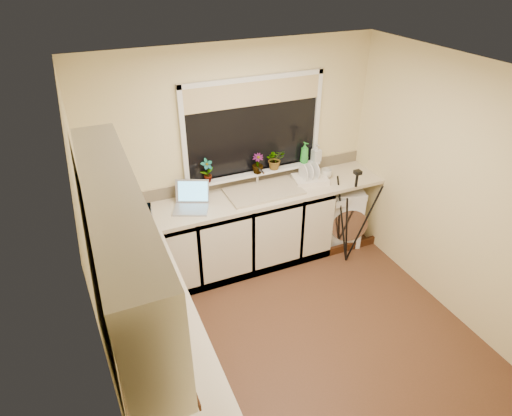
{
  "coord_description": "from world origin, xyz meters",
  "views": [
    {
      "loc": [
        -1.53,
        -2.57,
        3.21
      ],
      "look_at": [
        -0.18,
        0.55,
        1.15
      ],
      "focal_mm": 30.33,
      "sensor_mm": 36.0,
      "label": 1
    }
  ],
  "objects_px": {
    "washing_machine": "(337,213)",
    "dish_rack": "(310,179)",
    "tripod": "(351,218)",
    "steel_jar": "(140,315)",
    "kettle": "(148,254)",
    "glass_jug": "(184,387)",
    "plant_a": "(207,171)",
    "soap_bottle_green": "(305,153)",
    "laptop": "(192,201)",
    "plant_c": "(258,164)",
    "cup_left": "(176,356)",
    "soap_bottle_clear": "(316,152)",
    "cup_back": "(326,174)",
    "microwave": "(133,233)",
    "plant_d": "(275,159)"
  },
  "relations": [
    {
      "from": "plant_a",
      "to": "plant_c",
      "type": "xyz_separation_m",
      "value": [
        0.58,
        -0.01,
        -0.02
      ]
    },
    {
      "from": "glass_jug",
      "to": "soap_bottle_clear",
      "type": "distance_m",
      "value": 3.22
    },
    {
      "from": "washing_machine",
      "to": "cup_left",
      "type": "distance_m",
      "value": 3.13
    },
    {
      "from": "plant_d",
      "to": "plant_a",
      "type": "bearing_deg",
      "value": -179.12
    },
    {
      "from": "microwave",
      "to": "soap_bottle_clear",
      "type": "height_order",
      "value": "soap_bottle_clear"
    },
    {
      "from": "microwave",
      "to": "tripod",
      "type": "bearing_deg",
      "value": -79.15
    },
    {
      "from": "plant_a",
      "to": "cup_back",
      "type": "distance_m",
      "value": 1.41
    },
    {
      "from": "dish_rack",
      "to": "microwave",
      "type": "bearing_deg",
      "value": -156.09
    },
    {
      "from": "plant_a",
      "to": "glass_jug",
      "type": "bearing_deg",
      "value": -111.5
    },
    {
      "from": "kettle",
      "to": "tripod",
      "type": "height_order",
      "value": "tripod"
    },
    {
      "from": "plant_c",
      "to": "plant_a",
      "type": "bearing_deg",
      "value": 179.34
    },
    {
      "from": "microwave",
      "to": "soap_bottle_clear",
      "type": "bearing_deg",
      "value": -63.01
    },
    {
      "from": "laptop",
      "to": "plant_a",
      "type": "xyz_separation_m",
      "value": [
        0.24,
        0.17,
        0.22
      ]
    },
    {
      "from": "dish_rack",
      "to": "soap_bottle_clear",
      "type": "relative_size",
      "value": 1.83
    },
    {
      "from": "kettle",
      "to": "microwave",
      "type": "distance_m",
      "value": 0.31
    },
    {
      "from": "soap_bottle_green",
      "to": "plant_c",
      "type": "bearing_deg",
      "value": -177.44
    },
    {
      "from": "plant_a",
      "to": "soap_bottle_green",
      "type": "height_order",
      "value": "plant_a"
    },
    {
      "from": "steel_jar",
      "to": "cup_left",
      "type": "distance_m",
      "value": 0.47
    },
    {
      "from": "microwave",
      "to": "plant_c",
      "type": "bearing_deg",
      "value": -55.99
    },
    {
      "from": "glass_jug",
      "to": "tripod",
      "type": "bearing_deg",
      "value": 35.04
    },
    {
      "from": "glass_jug",
      "to": "plant_d",
      "type": "xyz_separation_m",
      "value": [
        1.7,
        2.31,
        0.19
      ]
    },
    {
      "from": "tripod",
      "to": "steel_jar",
      "type": "xyz_separation_m",
      "value": [
        -2.49,
        -0.94,
        0.36
      ]
    },
    {
      "from": "glass_jug",
      "to": "plant_d",
      "type": "height_order",
      "value": "plant_d"
    },
    {
      "from": "steel_jar",
      "to": "washing_machine",
      "type": "bearing_deg",
      "value": 28.09
    },
    {
      "from": "soap_bottle_clear",
      "to": "washing_machine",
      "type": "bearing_deg",
      "value": -38.83
    },
    {
      "from": "microwave",
      "to": "washing_machine",
      "type": "bearing_deg",
      "value": -68.89
    },
    {
      "from": "laptop",
      "to": "kettle",
      "type": "bearing_deg",
      "value": -103.81
    },
    {
      "from": "laptop",
      "to": "steel_jar",
      "type": "xyz_separation_m",
      "value": [
        -0.79,
        -1.41,
        -0.01
      ]
    },
    {
      "from": "microwave",
      "to": "glass_jug",
      "type": "bearing_deg",
      "value": -169.29
    },
    {
      "from": "soap_bottle_green",
      "to": "cup_back",
      "type": "relative_size",
      "value": 1.86
    },
    {
      "from": "glass_jug",
      "to": "soap_bottle_clear",
      "type": "height_order",
      "value": "soap_bottle_clear"
    },
    {
      "from": "kettle",
      "to": "dish_rack",
      "type": "bearing_deg",
      "value": 21.16
    },
    {
      "from": "washing_machine",
      "to": "dish_rack",
      "type": "height_order",
      "value": "dish_rack"
    },
    {
      "from": "laptop",
      "to": "plant_a",
      "type": "distance_m",
      "value": 0.37
    },
    {
      "from": "dish_rack",
      "to": "cup_left",
      "type": "distance_m",
      "value": 2.76
    },
    {
      "from": "dish_rack",
      "to": "soap_bottle_clear",
      "type": "xyz_separation_m",
      "value": [
        0.18,
        0.19,
        0.23
      ]
    },
    {
      "from": "laptop",
      "to": "kettle",
      "type": "distance_m",
      "value": 0.99
    },
    {
      "from": "kettle",
      "to": "steel_jar",
      "type": "xyz_separation_m",
      "value": [
        -0.18,
        -0.62,
        -0.06
      ]
    },
    {
      "from": "dish_rack",
      "to": "plant_c",
      "type": "height_order",
      "value": "plant_c"
    },
    {
      "from": "laptop",
      "to": "tripod",
      "type": "bearing_deg",
      "value": 8.59
    },
    {
      "from": "soap_bottle_green",
      "to": "soap_bottle_clear",
      "type": "bearing_deg",
      "value": -3.48
    },
    {
      "from": "kettle",
      "to": "glass_jug",
      "type": "bearing_deg",
      "value": -92.55
    },
    {
      "from": "tripod",
      "to": "plant_d",
      "type": "distance_m",
      "value": 1.09
    },
    {
      "from": "soap_bottle_clear",
      "to": "cup_back",
      "type": "distance_m",
      "value": 0.27
    },
    {
      "from": "dish_rack",
      "to": "plant_d",
      "type": "bearing_deg",
      "value": 162.85
    },
    {
      "from": "steel_jar",
      "to": "laptop",
      "type": "bearing_deg",
      "value": 60.7
    },
    {
      "from": "dish_rack",
      "to": "plant_a",
      "type": "bearing_deg",
      "value": -177.8
    },
    {
      "from": "kettle",
      "to": "tripod",
      "type": "xyz_separation_m",
      "value": [
        2.3,
        0.32,
        -0.42
      ]
    },
    {
      "from": "plant_a",
      "to": "soap_bottle_green",
      "type": "bearing_deg",
      "value": 0.99
    },
    {
      "from": "microwave",
      "to": "plant_c",
      "type": "height_order",
      "value": "plant_c"
    }
  ]
}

